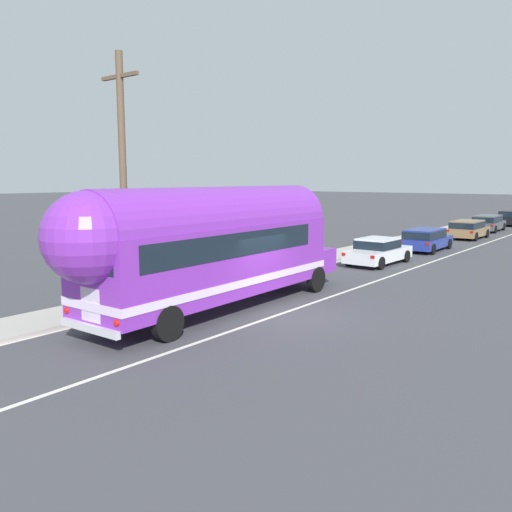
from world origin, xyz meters
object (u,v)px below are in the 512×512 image
painted_bus (209,244)px  car_fourth (488,222)px  car_second (426,238)px  car_third (468,228)px  car_fifth (510,218)px  car_lead (378,250)px  utility_pole (123,178)px

painted_bus → car_fourth: bearing=90.4°
painted_bus → car_second: 19.30m
car_third → car_fourth: same height
car_fourth → car_fifth: size_ratio=1.02×
car_lead → car_second: size_ratio=0.96×
car_lead → car_third: bearing=89.6°
painted_bus → utility_pole: bearing=-159.1°
painted_bus → car_fifth: painted_bus is taller
painted_bus → car_lead: painted_bus is taller
utility_pole → painted_bus: bearing=20.9°
car_fourth → car_third: bearing=-86.9°
utility_pole → car_lead: bearing=78.3°
car_lead → car_third: same height
car_fifth → car_second: bearing=-89.4°
car_third → car_second: bearing=-90.3°
utility_pole → painted_bus: 3.73m
utility_pole → painted_bus: utility_pole is taller
car_third → car_fourth: size_ratio=0.93×
car_second → car_fifth: same height
car_lead → car_second: same height
car_lead → car_fourth: bearing=90.7°
car_second → car_third: same height
car_lead → car_fifth: size_ratio=0.99×
utility_pole → car_fourth: 35.79m
car_third → car_fifth: size_ratio=0.95×
painted_bus → car_fourth: painted_bus is taller
utility_pole → car_lead: size_ratio=1.90×
car_second → car_fifth: bearing=90.6°
car_fifth → utility_pole: bearing=-93.6°
car_lead → car_fourth: same height
car_lead → car_fifth: 29.21m
car_third → car_fifth: 14.26m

